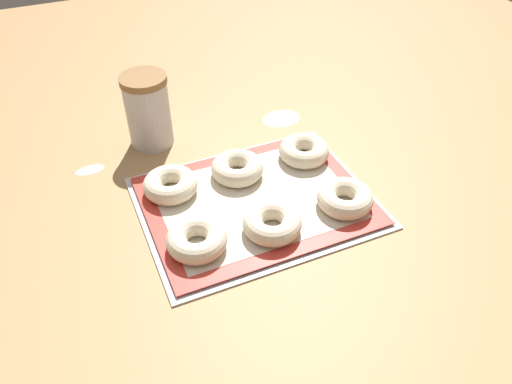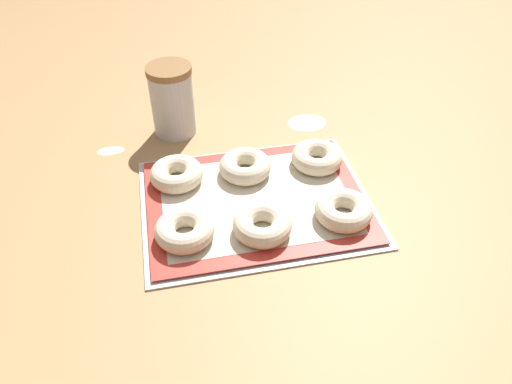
{
  "view_description": "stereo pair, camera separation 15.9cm",
  "coord_description": "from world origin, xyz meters",
  "px_view_note": "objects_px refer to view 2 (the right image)",
  "views": [
    {
      "loc": [
        -0.3,
        -0.71,
        0.7
      ],
      "look_at": [
        0.01,
        0.01,
        0.03
      ],
      "focal_mm": 35.0,
      "sensor_mm": 36.0,
      "label": 1
    },
    {
      "loc": [
        -0.15,
        -0.76,
        0.7
      ],
      "look_at": [
        0.01,
        0.01,
        0.03
      ],
      "focal_mm": 35.0,
      "sensor_mm": 36.0,
      "label": 2
    }
  ],
  "objects_px": {
    "baking_tray": "(256,202)",
    "flour_canister": "(172,100)",
    "bagel_back_right": "(317,157)",
    "bagel_front_left": "(185,230)",
    "bagel_front_right": "(344,210)",
    "bagel_back_left": "(177,174)",
    "bagel_front_center": "(262,224)",
    "bagel_back_center": "(245,166)"
  },
  "relations": [
    {
      "from": "bagel_front_center",
      "to": "bagel_back_center",
      "type": "xyz_separation_m",
      "value": [
        0.0,
        0.19,
        0.0
      ]
    },
    {
      "from": "bagel_back_left",
      "to": "flour_canister",
      "type": "bearing_deg",
      "value": 86.26
    },
    {
      "from": "baking_tray",
      "to": "bagel_front_left",
      "type": "relative_size",
      "value": 4.13
    },
    {
      "from": "bagel_back_center",
      "to": "flour_canister",
      "type": "bearing_deg",
      "value": 122.13
    },
    {
      "from": "bagel_back_right",
      "to": "bagel_back_left",
      "type": "bearing_deg",
      "value": 179.15
    },
    {
      "from": "baking_tray",
      "to": "bagel_back_center",
      "type": "xyz_separation_m",
      "value": [
        -0.01,
        0.09,
        0.03
      ]
    },
    {
      "from": "baking_tray",
      "to": "bagel_front_right",
      "type": "relative_size",
      "value": 4.13
    },
    {
      "from": "bagel_front_right",
      "to": "bagel_back_center",
      "type": "distance_m",
      "value": 0.24
    },
    {
      "from": "bagel_back_left",
      "to": "baking_tray",
      "type": "bearing_deg",
      "value": -31.18
    },
    {
      "from": "bagel_front_left",
      "to": "bagel_back_center",
      "type": "bearing_deg",
      "value": 48.69
    },
    {
      "from": "bagel_front_left",
      "to": "bagel_front_center",
      "type": "relative_size",
      "value": 1.0
    },
    {
      "from": "baking_tray",
      "to": "bagel_front_left",
      "type": "height_order",
      "value": "bagel_front_left"
    },
    {
      "from": "bagel_front_center",
      "to": "flour_canister",
      "type": "relative_size",
      "value": 0.65
    },
    {
      "from": "bagel_back_left",
      "to": "bagel_back_center",
      "type": "xyz_separation_m",
      "value": [
        0.15,
        -0.0,
        0.0
      ]
    },
    {
      "from": "bagel_back_left",
      "to": "bagel_front_left",
      "type": "bearing_deg",
      "value": -89.96
    },
    {
      "from": "bagel_front_left",
      "to": "bagel_back_left",
      "type": "bearing_deg",
      "value": 90.04
    },
    {
      "from": "bagel_front_right",
      "to": "bagel_back_right",
      "type": "relative_size",
      "value": 1.0
    },
    {
      "from": "baking_tray",
      "to": "bagel_back_right",
      "type": "relative_size",
      "value": 4.13
    },
    {
      "from": "baking_tray",
      "to": "bagel_front_center",
      "type": "distance_m",
      "value": 0.1
    },
    {
      "from": "bagel_front_left",
      "to": "bagel_front_right",
      "type": "bearing_deg",
      "value": -1.78
    },
    {
      "from": "baking_tray",
      "to": "bagel_front_center",
      "type": "bearing_deg",
      "value": -94.65
    },
    {
      "from": "bagel_front_center",
      "to": "bagel_front_right",
      "type": "height_order",
      "value": "same"
    },
    {
      "from": "bagel_back_right",
      "to": "baking_tray",
      "type": "bearing_deg",
      "value": -150.62
    },
    {
      "from": "bagel_front_right",
      "to": "bagel_back_center",
      "type": "height_order",
      "value": "same"
    },
    {
      "from": "baking_tray",
      "to": "flour_canister",
      "type": "height_order",
      "value": "flour_canister"
    },
    {
      "from": "bagel_front_center",
      "to": "bagel_back_left",
      "type": "height_order",
      "value": "same"
    },
    {
      "from": "bagel_front_left",
      "to": "bagel_front_right",
      "type": "height_order",
      "value": "same"
    },
    {
      "from": "bagel_front_right",
      "to": "bagel_front_center",
      "type": "bearing_deg",
      "value": -177.83
    },
    {
      "from": "bagel_back_right",
      "to": "flour_canister",
      "type": "distance_m",
      "value": 0.38
    },
    {
      "from": "bagel_back_right",
      "to": "flour_canister",
      "type": "bearing_deg",
      "value": 144.04
    },
    {
      "from": "baking_tray",
      "to": "bagel_back_center",
      "type": "relative_size",
      "value": 4.13
    },
    {
      "from": "bagel_back_left",
      "to": "flour_canister",
      "type": "height_order",
      "value": "flour_canister"
    },
    {
      "from": "baking_tray",
      "to": "flour_canister",
      "type": "distance_m",
      "value": 0.35
    },
    {
      "from": "bagel_front_center",
      "to": "bagel_back_center",
      "type": "distance_m",
      "value": 0.19
    },
    {
      "from": "bagel_back_right",
      "to": "bagel_front_center",
      "type": "bearing_deg",
      "value": -131.9
    },
    {
      "from": "flour_canister",
      "to": "bagel_front_center",
      "type": "bearing_deg",
      "value": -71.67
    },
    {
      "from": "bagel_front_left",
      "to": "flour_canister",
      "type": "bearing_deg",
      "value": 87.96
    },
    {
      "from": "bagel_back_center",
      "to": "flour_canister",
      "type": "xyz_separation_m",
      "value": [
        -0.14,
        0.22,
        0.06
      ]
    },
    {
      "from": "bagel_front_center",
      "to": "bagel_back_right",
      "type": "bearing_deg",
      "value": 48.1
    },
    {
      "from": "bagel_front_left",
      "to": "bagel_back_center",
      "type": "height_order",
      "value": "same"
    },
    {
      "from": "bagel_back_right",
      "to": "bagel_front_left",
      "type": "bearing_deg",
      "value": -151.63
    },
    {
      "from": "bagel_front_left",
      "to": "bagel_front_center",
      "type": "bearing_deg",
      "value": -6.22
    }
  ]
}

